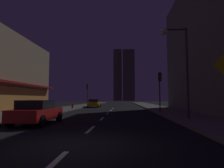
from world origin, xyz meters
name	(u,v)px	position (x,y,z in m)	size (l,w,h in m)	color
ground_plane	(115,107)	(0.00, 32.00, -0.05)	(78.00, 136.00, 0.10)	black
sidewalk_right	(151,106)	(7.00, 32.00, 0.07)	(4.00, 76.00, 0.15)	#605E59
sidewalk_left	(80,106)	(-7.00, 32.00, 0.07)	(4.00, 76.00, 0.15)	#605E59
lane_marking_center	(105,116)	(0.00, 11.00, 0.01)	(0.16, 28.20, 0.01)	silver
skyscraper_distant_tall	(118,75)	(-2.71, 137.39, 19.11)	(6.10, 5.67, 38.21)	#5C5745
skyscraper_distant_mid	(129,75)	(5.39, 134.59, 18.49)	(8.49, 7.67, 36.98)	brown
car_parked_near	(37,112)	(-3.60, 5.04, 0.74)	(1.98, 4.24, 1.45)	#B21919
car_parked_far	(94,103)	(-3.60, 27.91, 0.74)	(1.98, 4.24, 1.45)	gold
fire_hydrant_far_left	(72,106)	(-5.90, 21.81, 0.45)	(0.42, 0.30, 0.65)	red
traffic_light_near_right	(160,83)	(5.50, 14.13, 3.19)	(0.32, 0.48, 4.20)	#2D2D2D
traffic_light_far_left	(87,90)	(-5.50, 31.29, 3.19)	(0.32, 0.48, 4.20)	#2D2D2D
street_lamp_right	(175,50)	(5.38, 7.40, 5.07)	(1.96, 0.56, 6.58)	#38383D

